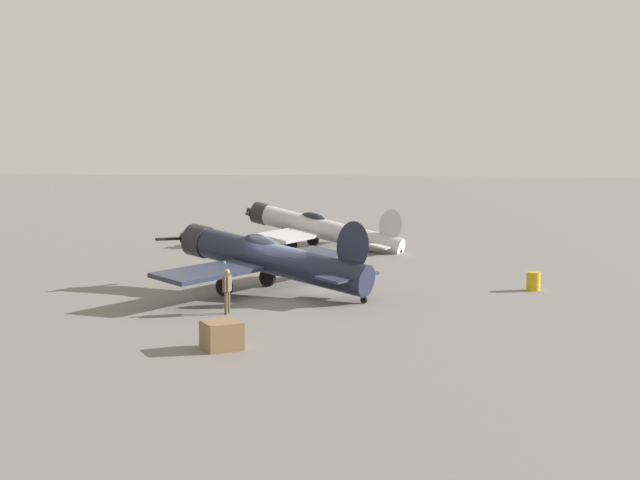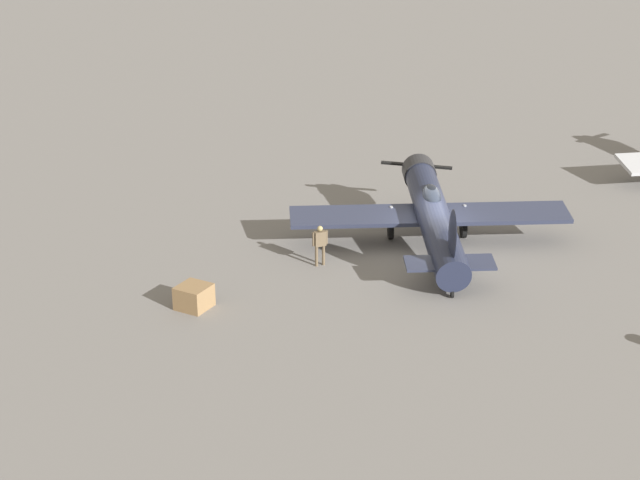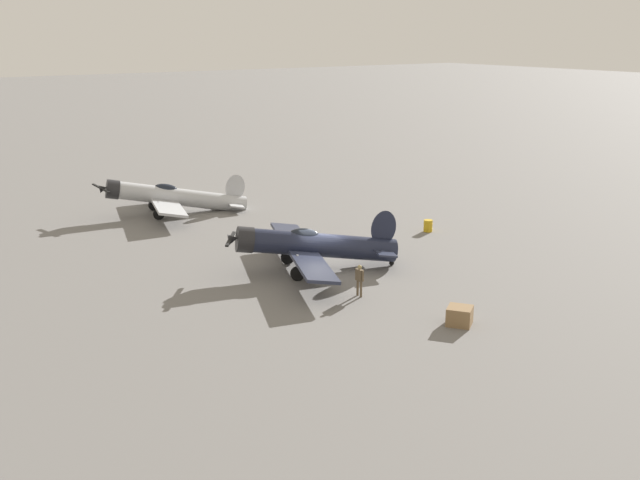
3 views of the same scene
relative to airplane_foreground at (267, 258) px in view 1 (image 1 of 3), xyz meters
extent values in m
plane|color=slate|center=(0.18, 0.46, -1.53)|extent=(400.00, 400.00, 0.00)
cylinder|color=#1E2338|center=(0.18, 0.46, -0.04)|extent=(4.61, 8.91, 2.54)
cylinder|color=#232326|center=(-1.40, -3.51, 0.54)|extent=(1.76, 1.55, 1.57)
cone|color=#232326|center=(-1.64, -4.12, 0.63)|extent=(0.80, 0.81, 0.68)
cube|color=black|center=(-1.70, -4.25, 0.63)|extent=(2.76, 2.01, 0.22)
ellipsoid|color=black|center=(-0.15, -0.37, 0.66)|extent=(1.36, 1.93, 0.90)
cube|color=#282D42|center=(-0.21, -0.54, -0.26)|extent=(11.59, 5.99, 0.41)
ellipsoid|color=#1E2338|center=(1.58, 3.95, 0.76)|extent=(0.77, 1.68, 2.25)
cube|color=#282D42|center=(1.50, 3.77, -0.44)|extent=(3.57, 2.29, 0.25)
cylinder|color=#999BA0|center=(1.05, -1.62, -0.59)|extent=(0.14, 0.14, 1.08)
cylinder|color=black|center=(1.05, -1.62, -1.13)|extent=(0.48, 0.82, 0.80)
cylinder|color=#999BA0|center=(-1.88, -0.45, -0.59)|extent=(0.14, 0.14, 1.08)
cylinder|color=black|center=(-1.88, -0.45, -1.13)|extent=(0.48, 0.82, 0.80)
cylinder|color=black|center=(1.78, 4.45, -1.39)|extent=(0.20, 0.30, 0.28)
cylinder|color=#B7BABF|center=(-17.34, -0.32, -0.31)|extent=(3.96, 10.10, 3.15)
cylinder|color=#232326|center=(-18.64, -4.97, 0.61)|extent=(1.65, 1.48, 1.54)
cone|color=#232326|center=(-18.82, -5.59, 0.73)|extent=(0.73, 0.78, 0.67)
cube|color=black|center=(-18.86, -5.74, 0.73)|extent=(2.83, 0.43, 0.32)
ellipsoid|color=black|center=(-17.61, -1.28, 0.43)|extent=(1.21, 1.94, 0.99)
cube|color=#ADAFB5|center=(-17.67, -1.48, -0.44)|extent=(10.56, 4.74, 0.56)
ellipsoid|color=#B7BABF|center=(-16.21, 3.75, 0.14)|extent=(0.61, 1.81, 2.25)
cube|color=#ADAFB5|center=(-16.26, 3.56, -1.02)|extent=(3.57, 1.97, 0.30)
cylinder|color=#999BA0|center=(-16.34, -2.47, -0.66)|extent=(0.14, 0.14, 0.94)
cylinder|color=black|center=(-16.34, -2.47, -1.13)|extent=(0.41, 0.82, 0.80)
cylinder|color=#999BA0|center=(-19.32, -1.65, -0.66)|extent=(0.14, 0.14, 0.94)
cylinder|color=black|center=(-19.32, -1.65, -1.13)|extent=(0.41, 0.82, 0.80)
cylinder|color=black|center=(-16.05, 4.34, -1.39)|extent=(0.17, 0.30, 0.28)
cylinder|color=brown|center=(5.14, -0.34, -1.11)|extent=(0.12, 0.12, 0.86)
cylinder|color=brown|center=(4.83, -0.33, -1.11)|extent=(0.12, 0.12, 0.86)
cube|color=brown|center=(4.98, -0.34, -0.38)|extent=(0.47, 0.25, 0.61)
sphere|color=#9D8B57|center=(4.98, -0.34, 0.06)|extent=(0.22, 0.22, 0.22)
cylinder|color=brown|center=(5.27, -0.35, -0.36)|extent=(0.09, 0.09, 0.57)
cylinder|color=brown|center=(4.70, -0.33, -0.36)|extent=(0.09, 0.09, 0.57)
cube|color=olive|center=(10.76, 1.18, -1.10)|extent=(1.56, 1.56, 0.87)
cylinder|color=gold|center=(-2.80, 11.41, -1.12)|extent=(0.60, 0.60, 0.82)
torus|color=gold|center=(-2.80, 11.41, -0.96)|extent=(0.64, 0.64, 0.04)
torus|color=gold|center=(-2.80, 11.41, -1.29)|extent=(0.64, 0.64, 0.04)
camera|label=1|loc=(36.08, 8.85, 4.50)|focal=48.53mm
camera|label=2|loc=(19.94, 31.65, 14.06)|focal=53.92mm
camera|label=3|loc=(34.63, -22.94, 11.84)|focal=42.73mm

